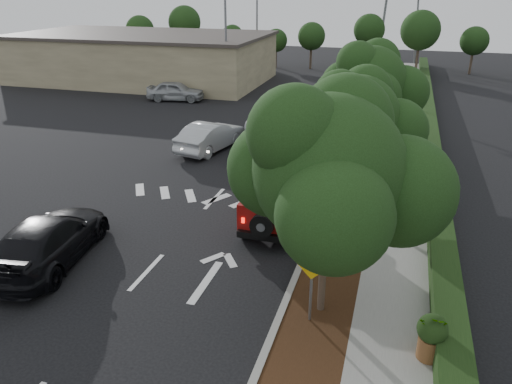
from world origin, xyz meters
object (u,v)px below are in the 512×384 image
at_px(speed_hump_sign, 312,270).
at_px(black_suv_oncoming, 48,240).
at_px(red_jeep, 280,195).
at_px(silver_suv_ahead, 267,138).

bearing_deg(speed_hump_sign, black_suv_oncoming, 178.37).
distance_m(red_jeep, silver_suv_ahead, 8.41).
distance_m(silver_suv_ahead, speed_hump_sign, 14.52).
relative_size(black_suv_oncoming, speed_hump_sign, 2.25).
height_order(red_jeep, silver_suv_ahead, red_jeep).
bearing_deg(red_jeep, black_suv_oncoming, -142.31).
bearing_deg(speed_hump_sign, red_jeep, 115.16).
relative_size(silver_suv_ahead, black_suv_oncoming, 1.09).
xyz_separation_m(black_suv_oncoming, speed_hump_sign, (8.69, -0.82, 0.88)).
height_order(red_jeep, speed_hump_sign, speed_hump_sign).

